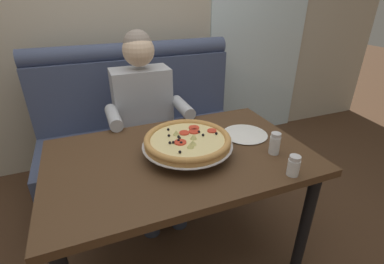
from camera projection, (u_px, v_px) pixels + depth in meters
name	position (u px, v px, depth m)	size (l,w,h in m)	color
ground_plane	(182.00, 255.00, 1.76)	(16.00, 16.00, 0.00)	#4C3321
back_wall_with_window	(120.00, 3.00, 2.34)	(6.00, 0.12, 2.80)	#BCB29E
window_panel	(263.00, 1.00, 2.72)	(1.10, 0.02, 2.80)	white
booth_bench	(145.00, 138.00, 2.32)	(1.62, 0.78, 1.13)	#424C6B
dining_table	(180.00, 169.00, 1.47)	(1.32, 0.83, 0.75)	#4C331E
diner_main	(146.00, 116.00, 1.94)	(0.54, 0.64, 1.27)	#2D3342
pizza	(188.00, 141.00, 1.39)	(0.45, 0.45, 0.11)	silver
shaker_parmesan	(275.00, 145.00, 1.41)	(0.05, 0.05, 0.11)	white
shaker_oregano	(293.00, 167.00, 1.25)	(0.05, 0.05, 0.10)	white
plate_near_left	(245.00, 133.00, 1.61)	(0.26, 0.26, 0.02)	white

